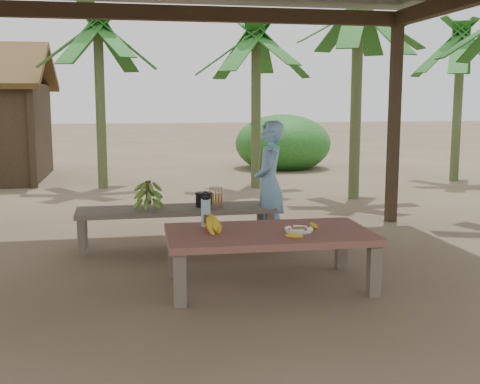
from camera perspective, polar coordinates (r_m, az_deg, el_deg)
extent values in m
plane|color=brown|center=(5.61, -2.68, -8.39)|extent=(80.00, 80.00, 0.00)
cube|color=black|center=(8.39, 14.40, 6.39)|extent=(0.13, 0.13, 2.70)
cube|color=black|center=(7.72, -5.26, 16.50)|extent=(5.80, 0.14, 0.18)
cube|color=brown|center=(4.89, -5.74, -8.30)|extent=(0.10, 0.10, 0.44)
cube|color=brown|center=(5.25, 12.58, -7.28)|extent=(0.10, 0.10, 0.44)
cube|color=brown|center=(5.70, -6.30, -5.85)|extent=(0.10, 0.10, 0.44)
cube|color=brown|center=(6.01, 9.58, -5.16)|extent=(0.10, 0.10, 0.44)
cube|color=#9B3421|center=(5.34, 2.75, -4.04)|extent=(1.82, 1.03, 0.06)
cube|color=brown|center=(6.60, -14.80, -4.25)|extent=(0.08, 0.08, 0.40)
cube|color=brown|center=(6.79, 2.85, -3.62)|extent=(0.08, 0.08, 0.40)
cube|color=brown|center=(7.05, -14.59, -3.43)|extent=(0.08, 0.08, 0.40)
cube|color=brown|center=(7.23, 1.96, -2.86)|extent=(0.08, 0.08, 0.40)
cube|color=brown|center=(6.80, -6.06, -1.71)|extent=(2.21, 0.63, 0.05)
cylinder|color=white|center=(5.32, 5.60, -3.71)|extent=(0.23, 0.23, 0.01)
cylinder|color=white|center=(5.32, 5.60, -3.54)|extent=(0.25, 0.25, 0.02)
cube|color=brown|center=(5.32, 5.60, -3.48)|extent=(0.13, 0.10, 0.02)
ellipsoid|color=yellow|center=(5.07, 5.16, -4.14)|extent=(0.18, 0.08, 0.04)
ellipsoid|color=yellow|center=(5.50, 7.02, -3.17)|extent=(0.06, 0.16, 0.04)
cylinder|color=#42A6CE|center=(5.52, -3.26, -1.98)|extent=(0.09, 0.09, 0.25)
cylinder|color=black|center=(5.50, -3.28, -0.56)|extent=(0.06, 0.06, 0.03)
torus|color=black|center=(5.49, -3.28, -0.25)|extent=(0.06, 0.01, 0.06)
cylinder|color=black|center=(6.83, -3.45, -0.75)|extent=(0.18, 0.18, 0.16)
imported|color=#6B9DCB|center=(6.87, 2.79, 0.84)|extent=(0.44, 0.58, 1.42)
cylinder|color=#596638|center=(10.26, 10.94, 8.18)|extent=(0.18, 0.18, 3.17)
cylinder|color=#596638|center=(11.36, 1.52, 7.69)|extent=(0.18, 0.18, 2.91)
cylinder|color=#596638|center=(11.57, -13.09, 7.86)|extent=(0.18, 0.18, 3.05)
cylinder|color=#596638|center=(13.09, 19.92, 7.41)|extent=(0.18, 0.18, 2.95)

